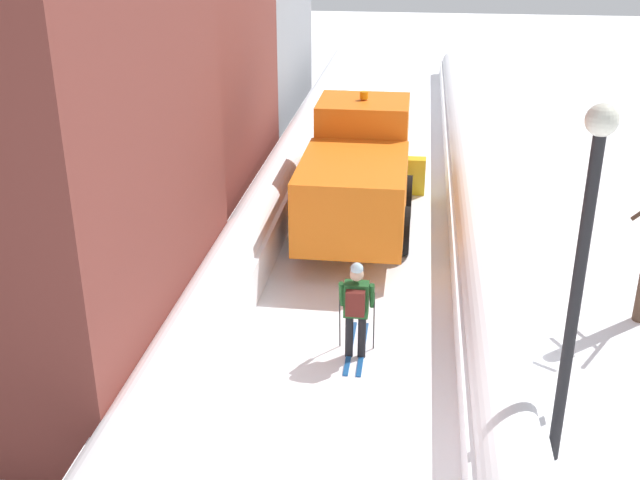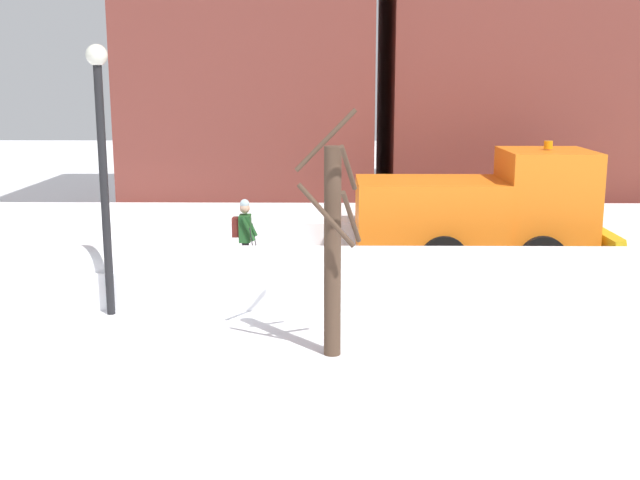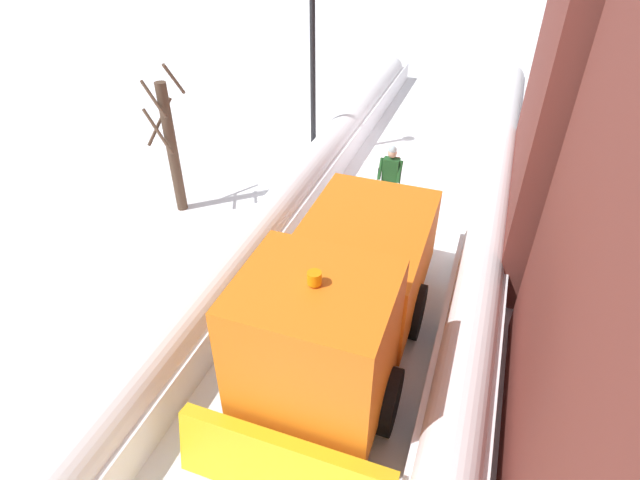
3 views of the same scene
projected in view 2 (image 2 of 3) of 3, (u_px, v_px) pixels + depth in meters
ground_plane at (547, 275)px, 18.31m from camera, size 80.00×80.00×0.00m
snowbank_left at (523, 229)px, 20.60m from camera, size 1.10×36.00×1.31m
snowbank_right at (582, 278)px, 15.79m from camera, size 1.10×36.00×1.21m
plow_truck at (486, 211)px, 18.30m from camera, size 3.20×5.98×3.12m
skier at (245, 234)px, 18.02m from camera, size 0.62×1.80×1.81m
traffic_light_pole at (293, 129)px, 21.12m from camera, size 0.28×0.42×4.55m
street_lamp at (102, 147)px, 14.61m from camera, size 0.40×0.40×5.14m
bare_tree_near at (333, 246)px, 12.66m from camera, size 1.05×1.10×4.06m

